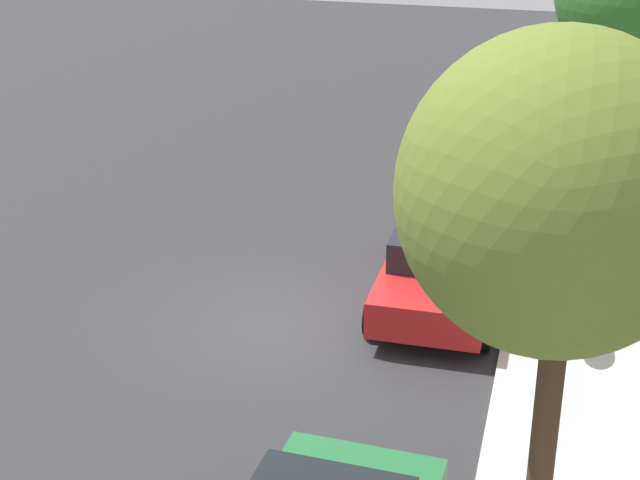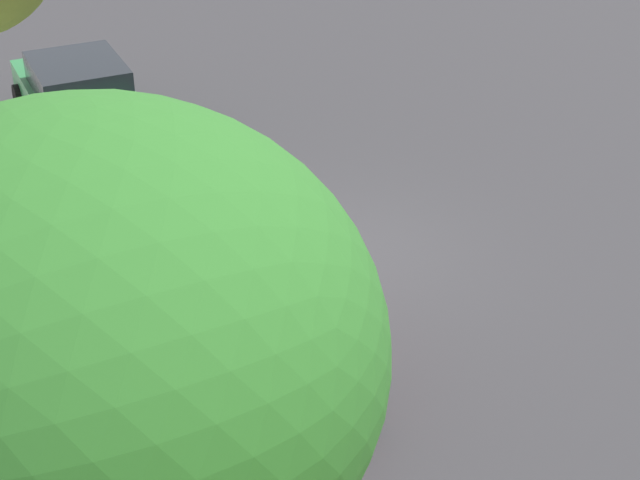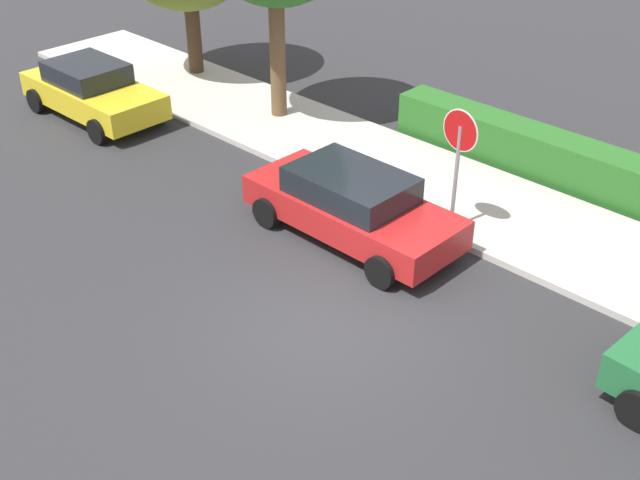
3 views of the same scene
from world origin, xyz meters
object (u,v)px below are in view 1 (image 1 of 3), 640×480
at_px(parked_car_red, 443,260).
at_px(street_tree_far, 556,196).
at_px(stop_sign, 532,239).
at_px(parked_car_yellow, 486,117).

height_order(parked_car_red, street_tree_far, street_tree_far).
height_order(stop_sign, parked_car_red, stop_sign).
relative_size(parked_car_yellow, street_tree_far, 0.71).
bearing_deg(stop_sign, parked_car_red, -132.51).
distance_m(parked_car_yellow, street_tree_far, 15.80).
bearing_deg(parked_car_red, parked_car_yellow, -178.66).
xyz_separation_m(stop_sign, street_tree_far, (4.92, 0.31, 2.55)).
distance_m(stop_sign, parked_car_red, 2.31).
bearing_deg(street_tree_far, parked_car_red, -164.09).
xyz_separation_m(parked_car_yellow, street_tree_far, (15.24, 2.00, 3.68)).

